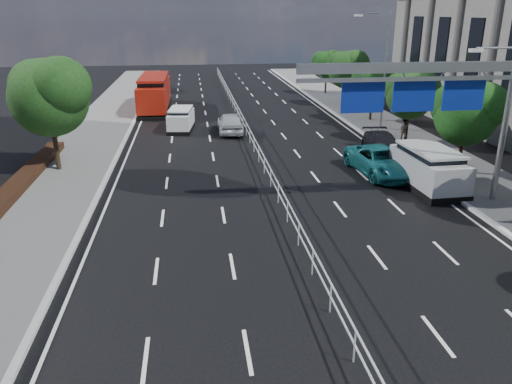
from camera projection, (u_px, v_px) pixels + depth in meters
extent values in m
plane|color=black|center=(345.00, 343.00, 14.25)|extent=(160.00, 160.00, 0.00)
cube|color=silver|center=(14.00, 369.00, 13.14)|extent=(0.25, 140.00, 0.15)
cube|color=silver|center=(251.00, 132.00, 34.88)|extent=(0.05, 85.00, 0.05)
cube|color=silver|center=(251.00, 138.00, 35.04)|extent=(0.05, 85.00, 0.05)
cylinder|color=gray|center=(504.00, 131.00, 23.62)|extent=(0.28, 0.28, 7.20)
cube|color=gray|center=(410.00, 67.00, 21.99)|extent=(10.20, 0.25, 0.45)
cube|color=gray|center=(409.00, 79.00, 22.17)|extent=(10.20, 0.18, 0.18)
cylinder|color=gray|center=(498.00, 48.00, 22.20)|extent=(2.00, 0.10, 0.10)
cube|color=silver|center=(476.00, 50.00, 22.12)|extent=(0.60, 0.25, 0.15)
cube|color=navy|center=(463.00, 95.00, 22.94)|extent=(2.00, 0.08, 1.40)
cube|color=white|center=(463.00, 95.00, 22.99)|extent=(1.80, 0.02, 1.20)
cube|color=navy|center=(414.00, 96.00, 22.65)|extent=(2.00, 0.08, 1.40)
cube|color=white|center=(413.00, 96.00, 22.70)|extent=(1.80, 0.02, 1.20)
cube|color=navy|center=(363.00, 97.00, 22.36)|extent=(2.00, 0.08, 1.40)
cube|color=white|center=(362.00, 97.00, 22.41)|extent=(1.80, 0.02, 1.20)
cylinder|color=gray|center=(385.00, 73.00, 38.25)|extent=(0.16, 0.16, 9.00)
cylinder|color=gray|center=(374.00, 13.00, 36.64)|extent=(0.10, 2.40, 0.10)
cube|color=silver|center=(359.00, 15.00, 36.55)|extent=(0.60, 0.25, 0.15)
cylinder|color=black|center=(55.00, 143.00, 28.98)|extent=(0.28, 0.28, 3.50)
sphere|color=black|center=(49.00, 98.00, 28.10)|extent=(4.40, 4.40, 4.40)
sphere|color=black|center=(61.00, 87.00, 27.35)|extent=(3.30, 3.30, 3.30)
sphere|color=black|center=(37.00, 86.00, 28.43)|extent=(3.08, 3.08, 3.08)
cylinder|color=black|center=(461.00, 151.00, 28.64)|extent=(0.22, 0.22, 2.80)
sphere|color=black|center=(466.00, 115.00, 27.93)|extent=(3.50, 3.50, 3.50)
sphere|color=black|center=(484.00, 106.00, 27.34)|extent=(2.62, 2.62, 2.62)
sphere|color=black|center=(452.00, 105.00, 28.20)|extent=(2.45, 2.45, 2.45)
cylinder|color=black|center=(407.00, 124.00, 35.65)|extent=(0.22, 0.22, 2.70)
sphere|color=black|center=(410.00, 96.00, 34.97)|extent=(3.30, 3.30, 3.30)
sphere|color=black|center=(423.00, 89.00, 34.40)|extent=(2.48, 2.48, 2.47)
sphere|color=black|center=(400.00, 89.00, 35.21)|extent=(2.31, 2.31, 2.31)
cylinder|color=black|center=(371.00, 106.00, 42.65)|extent=(0.21, 0.21, 2.65)
sphere|color=black|center=(373.00, 82.00, 41.98)|extent=(3.20, 3.20, 3.20)
sphere|color=black|center=(383.00, 77.00, 41.43)|extent=(2.40, 2.40, 2.40)
sphere|color=black|center=(365.00, 77.00, 42.21)|extent=(2.24, 2.24, 2.24)
cylinder|color=black|center=(345.00, 91.00, 49.60)|extent=(0.23, 0.23, 2.85)
sphere|color=black|center=(347.00, 70.00, 48.88)|extent=(3.60, 3.60, 3.60)
sphere|color=black|center=(356.00, 64.00, 48.27)|extent=(2.70, 2.70, 2.70)
sphere|color=black|center=(339.00, 64.00, 49.16)|extent=(2.52, 2.52, 2.52)
cylinder|color=black|center=(326.00, 83.00, 56.64)|extent=(0.21, 0.21, 2.60)
sphere|color=black|center=(327.00, 65.00, 55.98)|extent=(3.10, 3.10, 3.10)
sphere|color=black|center=(333.00, 61.00, 55.44)|extent=(2.32, 2.33, 2.32)
sphere|color=black|center=(321.00, 61.00, 56.21)|extent=(2.17, 2.17, 2.17)
cube|color=black|center=(181.00, 128.00, 39.81)|extent=(2.22, 4.21, 0.29)
cube|color=white|center=(181.00, 120.00, 39.57)|extent=(2.18, 4.13, 1.19)
cube|color=black|center=(181.00, 112.00, 39.37)|extent=(1.91, 3.02, 0.53)
cube|color=white|center=(180.00, 109.00, 39.28)|extent=(2.00, 3.26, 0.11)
cylinder|color=black|center=(170.00, 130.00, 38.53)|extent=(0.32, 0.62, 0.59)
cylinder|color=black|center=(188.00, 130.00, 38.54)|extent=(0.32, 0.62, 0.59)
cylinder|color=black|center=(175.00, 123.00, 40.98)|extent=(0.32, 0.62, 0.59)
cylinder|color=black|center=(192.00, 123.00, 40.99)|extent=(0.32, 0.62, 0.59)
cube|color=black|center=(156.00, 108.00, 48.05)|extent=(2.68, 10.77, 0.32)
cube|color=maroon|center=(155.00, 93.00, 47.58)|extent=(2.63, 10.56, 2.18)
cube|color=black|center=(154.00, 82.00, 47.21)|extent=(2.39, 7.61, 0.96)
cube|color=maroon|center=(153.00, 77.00, 47.04)|extent=(2.50, 8.24, 0.19)
cylinder|color=black|center=(141.00, 113.00, 44.63)|extent=(0.29, 0.67, 0.66)
cylinder|color=black|center=(165.00, 113.00, 44.86)|extent=(0.29, 0.67, 0.66)
cylinder|color=black|center=(147.00, 100.00, 51.12)|extent=(0.29, 0.67, 0.66)
cylinder|color=black|center=(168.00, 100.00, 51.35)|extent=(0.29, 0.67, 0.66)
imported|color=#B1B3B9|center=(230.00, 123.00, 38.68)|extent=(1.94, 4.68, 1.59)
imported|color=black|center=(160.00, 84.00, 59.65)|extent=(1.78, 4.61, 1.50)
cube|color=black|center=(426.00, 184.00, 26.80)|extent=(2.44, 5.34, 0.36)
cube|color=#A0A1A7|center=(428.00, 169.00, 26.50)|extent=(2.40, 5.24, 1.48)
cube|color=black|center=(430.00, 155.00, 26.25)|extent=(2.16, 3.79, 0.66)
cube|color=#A0A1A7|center=(431.00, 149.00, 26.14)|extent=(2.26, 4.10, 0.13)
cylinder|color=black|center=(426.00, 193.00, 25.01)|extent=(0.34, 0.75, 0.74)
cylinder|color=black|center=(460.00, 191.00, 25.31)|extent=(0.34, 0.75, 0.74)
cylinder|color=black|center=(397.00, 172.00, 28.16)|extent=(0.34, 0.75, 0.74)
cylinder|color=black|center=(427.00, 171.00, 28.46)|extent=(0.34, 0.75, 0.74)
imported|color=#165F64|center=(381.00, 161.00, 28.79)|extent=(3.17, 5.87, 1.57)
imported|color=black|center=(383.00, 144.00, 32.72)|extent=(2.46, 5.06, 1.42)
imported|color=gray|center=(404.00, 129.00, 35.86)|extent=(0.97, 0.95, 1.58)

